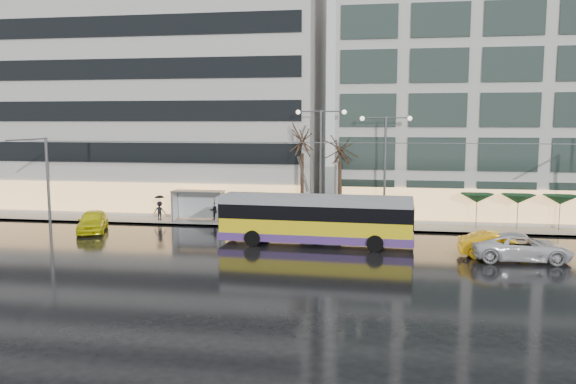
% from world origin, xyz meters
% --- Properties ---
extents(ground, '(140.00, 140.00, 0.00)m').
position_xyz_m(ground, '(0.00, 0.00, 0.00)').
color(ground, black).
rests_on(ground, ground).
extents(sidewalk, '(80.00, 10.00, 0.15)m').
position_xyz_m(sidewalk, '(2.00, 14.00, 0.07)').
color(sidewalk, gray).
rests_on(sidewalk, ground).
extents(kerb, '(80.00, 0.10, 0.15)m').
position_xyz_m(kerb, '(2.00, 9.05, 0.07)').
color(kerb, slate).
rests_on(kerb, ground).
extents(building_left, '(34.00, 14.00, 22.00)m').
position_xyz_m(building_left, '(-16.00, 19.00, 11.15)').
color(building_left, '#B9B6B1').
rests_on(building_left, sidewalk).
extents(building_right, '(32.00, 14.00, 25.00)m').
position_xyz_m(building_right, '(19.00, 19.00, 12.65)').
color(building_right, '#B9B6B1').
rests_on(building_right, sidewalk).
extents(trolleybus, '(13.01, 5.28, 5.99)m').
position_xyz_m(trolleybus, '(2.37, 3.86, 1.62)').
color(trolleybus, yellow).
rests_on(trolleybus, ground).
extents(catenary, '(42.24, 5.12, 7.00)m').
position_xyz_m(catenary, '(1.00, 7.94, 4.25)').
color(catenary, '#595B60').
rests_on(catenary, ground).
extents(bus_shelter, '(4.20, 1.60, 2.51)m').
position_xyz_m(bus_shelter, '(-8.38, 10.69, 1.96)').
color(bus_shelter, '#595B60').
rests_on(bus_shelter, sidewalk).
extents(street_lamp_near, '(3.96, 0.36, 9.03)m').
position_xyz_m(street_lamp_near, '(2.00, 10.80, 5.99)').
color(street_lamp_near, '#595B60').
rests_on(street_lamp_near, sidewalk).
extents(street_lamp_far, '(3.96, 0.36, 8.53)m').
position_xyz_m(street_lamp_far, '(7.00, 10.80, 5.71)').
color(street_lamp_far, '#595B60').
rests_on(street_lamp_far, sidewalk).
extents(tree_a, '(3.20, 3.20, 8.40)m').
position_xyz_m(tree_a, '(0.50, 11.00, 7.09)').
color(tree_a, black).
rests_on(tree_a, sidewalk).
extents(tree_b, '(3.20, 3.20, 7.70)m').
position_xyz_m(tree_b, '(3.50, 11.20, 6.40)').
color(tree_b, black).
rests_on(tree_b, sidewalk).
extents(parasol_a, '(2.50, 2.50, 2.65)m').
position_xyz_m(parasol_a, '(14.00, 11.00, 2.45)').
color(parasol_a, '#595B60').
rests_on(parasol_a, sidewalk).
extents(parasol_b, '(2.50, 2.50, 2.65)m').
position_xyz_m(parasol_b, '(17.00, 11.00, 2.45)').
color(parasol_b, '#595B60').
rests_on(parasol_b, sidewalk).
extents(parasol_c, '(2.50, 2.50, 2.65)m').
position_xyz_m(parasol_c, '(20.00, 11.00, 2.45)').
color(parasol_c, '#595B60').
rests_on(parasol_c, sidewalk).
extents(taxi_a, '(3.48, 5.15, 1.63)m').
position_xyz_m(taxi_a, '(-14.71, 5.64, 0.81)').
color(taxi_a, '#D8D60B').
rests_on(taxi_a, ground).
extents(taxi_b, '(4.78, 1.87, 1.55)m').
position_xyz_m(taxi_b, '(13.79, 1.90, 0.78)').
color(taxi_b, '#FFAD0D').
rests_on(taxi_b, ground).
extents(sedan_silver, '(5.88, 2.82, 1.62)m').
position_xyz_m(sedan_silver, '(15.00, 1.43, 0.81)').
color(sedan_silver, silver).
rests_on(sedan_silver, ground).
extents(pedestrian_a, '(1.24, 1.25, 2.19)m').
position_xyz_m(pedestrian_a, '(-4.94, 9.89, 1.64)').
color(pedestrian_a, black).
rests_on(pedestrian_a, sidewalk).
extents(pedestrian_b, '(0.95, 0.89, 1.56)m').
position_xyz_m(pedestrian_b, '(-6.88, 11.32, 0.93)').
color(pedestrian_b, black).
rests_on(pedestrian_b, sidewalk).
extents(pedestrian_c, '(1.03, 0.83, 2.11)m').
position_xyz_m(pedestrian_c, '(-11.29, 10.40, 1.26)').
color(pedestrian_c, black).
rests_on(pedestrian_c, sidewalk).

